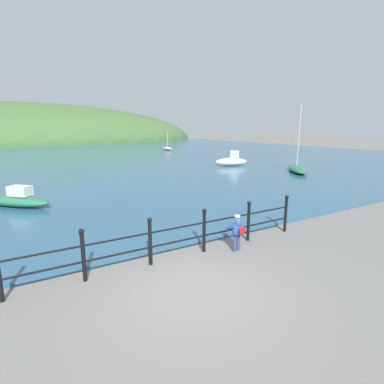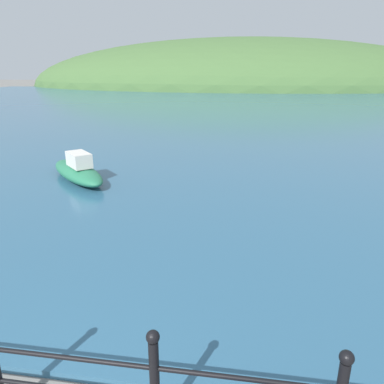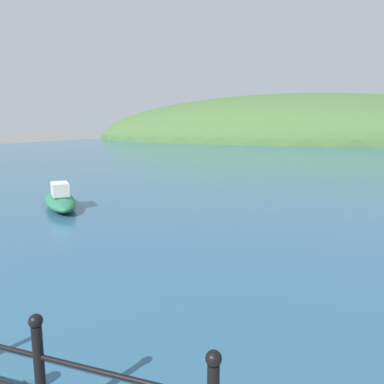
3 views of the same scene
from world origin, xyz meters
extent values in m
cube|color=#2D5B7A|center=(0.00, 32.00, 0.05)|extent=(80.00, 60.00, 0.10)
ellipsoid|color=#476B38|center=(0.00, 70.17, 0.00)|extent=(77.19, 42.45, 16.60)
cylinder|color=black|center=(2.82, 1.50, 0.55)|extent=(0.09, 0.09, 1.10)
sphere|color=black|center=(2.82, 1.50, 1.15)|extent=(0.12, 0.12, 0.12)
sphere|color=black|center=(4.38, 1.50, 1.15)|extent=(0.12, 0.12, 0.12)
ellipsoid|color=#287551|center=(-3.03, 9.11, 0.33)|extent=(2.86, 2.91, 0.46)
cube|color=silver|center=(-2.86, 8.94, 0.76)|extent=(0.98, 0.98, 0.41)
camera|label=1|loc=(-2.91, -4.89, 3.33)|focal=28.00mm
camera|label=2|loc=(1.98, -1.02, 3.31)|focal=35.00mm
camera|label=3|loc=(5.03, -0.81, 2.77)|focal=35.00mm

